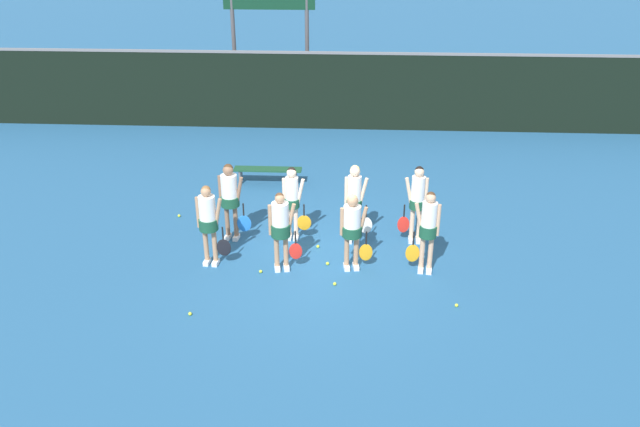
{
  "coord_description": "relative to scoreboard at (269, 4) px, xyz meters",
  "views": [
    {
      "loc": [
        0.64,
        -11.65,
        6.58
      ],
      "look_at": [
        -0.01,
        0.04,
        0.95
      ],
      "focal_mm": 35.0,
      "sensor_mm": 36.0,
      "label": 1
    }
  ],
  "objects": [
    {
      "name": "scoreboard",
      "position": [
        0.0,
        0.0,
        0.0
      ],
      "size": [
        3.09,
        0.15,
        5.04
      ],
      "color": "#515156",
      "rests_on": "ground_plane"
    },
    {
      "name": "player_1",
      "position": [
        1.53,
        -10.77,
        -2.87
      ],
      "size": [
        0.66,
        0.39,
        1.7
      ],
      "rotation": [
        0.0,
        0.0,
        0.19
      ],
      "color": "tan",
      "rests_on": "ground_plane"
    },
    {
      "name": "tennis_ball_6",
      "position": [
        -1.21,
        -8.49,
        -3.84
      ],
      "size": [
        0.07,
        0.07,
        0.07
      ],
      "primitive_type": "sphere",
      "color": "#CCE033",
      "rests_on": "ground_plane"
    },
    {
      "name": "tennis_ball_0",
      "position": [
        4.65,
        -8.22,
        -3.84
      ],
      "size": [
        0.07,
        0.07,
        0.07
      ],
      "primitive_type": "sphere",
      "color": "#CCE033",
      "rests_on": "ground_plane"
    },
    {
      "name": "player_5",
      "position": [
        1.64,
        -9.43,
        -2.88
      ],
      "size": [
        0.63,
        0.33,
        1.7
      ],
      "rotation": [
        0.0,
        0.0,
        -0.04
      ],
      "color": "beige",
      "rests_on": "ground_plane"
    },
    {
      "name": "tennis_ball_7",
      "position": [
        2.22,
        -9.84,
        -3.84
      ],
      "size": [
        0.07,
        0.07,
        0.07
      ],
      "primitive_type": "sphere",
      "color": "#CCE033",
      "rests_on": "ground_plane"
    },
    {
      "name": "player_6",
      "position": [
        2.99,
        -9.49,
        -2.8
      ],
      "size": [
        0.62,
        0.34,
        1.8
      ],
      "rotation": [
        0.0,
        0.0,
        -0.03
      ],
      "color": "beige",
      "rests_on": "ground_plane"
    },
    {
      "name": "player_0",
      "position": [
        0.05,
        -10.64,
        -2.84
      ],
      "size": [
        0.67,
        0.39,
        1.75
      ],
      "rotation": [
        0.0,
        0.0,
        -0.09
      ],
      "color": "tan",
      "rests_on": "ground_plane"
    },
    {
      "name": "bench_courtside",
      "position": [
        0.66,
        -6.29,
        -3.51
      ],
      "size": [
        1.82,
        0.36,
        0.42
      ],
      "rotation": [
        0.0,
        0.0,
        0.0
      ],
      "color": "#19472D",
      "rests_on": "ground_plane"
    },
    {
      "name": "ground_plane",
      "position": [
        2.29,
        -10.11,
        -3.87
      ],
      "size": [
        140.0,
        140.0,
        0.0
      ],
      "primitive_type": "plane",
      "color": "#235684"
    },
    {
      "name": "player_2",
      "position": [
        2.95,
        -10.66,
        -2.89
      ],
      "size": [
        0.67,
        0.4,
        1.65
      ],
      "rotation": [
        0.0,
        0.0,
        0.16
      ],
      "color": "tan",
      "rests_on": "ground_plane"
    },
    {
      "name": "tennis_ball_3",
      "position": [
        0.05,
        -12.5,
        -3.84
      ],
      "size": [
        0.06,
        0.06,
        0.06
      ],
      "primitive_type": "sphere",
      "color": "#CCE033",
      "rests_on": "ground_plane"
    },
    {
      "name": "player_3",
      "position": [
        4.45,
        -10.69,
        -2.85
      ],
      "size": [
        0.63,
        0.35,
        1.75
      ],
      "rotation": [
        0.0,
        0.0,
        -0.13
      ],
      "color": "tan",
      "rests_on": "ground_plane"
    },
    {
      "name": "tennis_ball_4",
      "position": [
        2.46,
        -10.56,
        -3.84
      ],
      "size": [
        0.07,
        0.07,
        0.07
      ],
      "primitive_type": "sphere",
      "color": "#CCE033",
      "rests_on": "ground_plane"
    },
    {
      "name": "tennis_ball_2",
      "position": [
        4.92,
        -11.96,
        -3.84
      ],
      "size": [
        0.06,
        0.06,
        0.06
      ],
      "primitive_type": "sphere",
      "color": "#CCE033",
      "rests_on": "ground_plane"
    },
    {
      "name": "player_7",
      "position": [
        4.34,
        -9.41,
        -2.83
      ],
      "size": [
        0.61,
        0.34,
        1.78
      ],
      "rotation": [
        0.0,
        0.0,
        -0.02
      ],
      "color": "beige",
      "rests_on": "ground_plane"
    },
    {
      "name": "player_4",
      "position": [
        0.28,
        -9.5,
        -2.81
      ],
      "size": [
        0.7,
        0.41,
        1.78
      ],
      "rotation": [
        0.0,
        0.0,
        -0.11
      ],
      "color": "#8C664C",
      "rests_on": "ground_plane"
    },
    {
      "name": "fence_windscreen",
      "position": [
        2.29,
        -1.44,
        -2.57
      ],
      "size": [
        60.0,
        0.08,
        2.59
      ],
      "color": "black",
      "rests_on": "ground_plane"
    },
    {
      "name": "tennis_ball_5",
      "position": [
        1.12,
        -10.96,
        -3.84
      ],
      "size": [
        0.07,
        0.07,
        0.07
      ],
      "primitive_type": "sphere",
      "color": "#CCE033",
      "rests_on": "ground_plane"
    },
    {
      "name": "tennis_ball_1",
      "position": [
        2.64,
        -11.34,
        -3.84
      ],
      "size": [
        0.07,
        0.07,
        0.07
      ],
      "primitive_type": "sphere",
      "color": "#CCE033",
      "rests_on": "ground_plane"
    }
  ]
}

